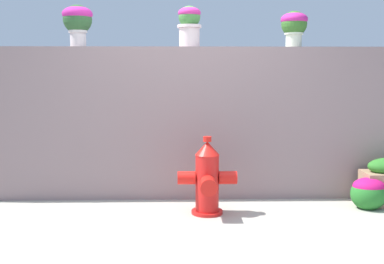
{
  "coord_description": "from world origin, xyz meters",
  "views": [
    {
      "loc": [
        -0.06,
        -4.18,
        1.4
      ],
      "look_at": [
        0.06,
        0.91,
        0.75
      ],
      "focal_mm": 44.8,
      "sensor_mm": 36.0,
      "label": 1
    }
  ],
  "objects_px": {
    "potted_plant_1": "(78,20)",
    "fire_hydrant": "(207,180)",
    "potted_plant_2": "(189,23)",
    "potted_plant_3": "(294,25)",
    "flower_bush_left": "(369,192)"
  },
  "relations": [
    {
      "from": "fire_hydrant",
      "to": "potted_plant_3",
      "type": "bearing_deg",
      "value": 37.1
    },
    {
      "from": "potted_plant_3",
      "to": "flower_bush_left",
      "type": "distance_m",
      "value": 1.95
    },
    {
      "from": "potted_plant_2",
      "to": "flower_bush_left",
      "type": "bearing_deg",
      "value": -16.37
    },
    {
      "from": "potted_plant_2",
      "to": "fire_hydrant",
      "type": "distance_m",
      "value": 1.72
    },
    {
      "from": "potted_plant_1",
      "to": "fire_hydrant",
      "type": "bearing_deg",
      "value": -27.78
    },
    {
      "from": "potted_plant_2",
      "to": "flower_bush_left",
      "type": "distance_m",
      "value": 2.58
    },
    {
      "from": "potted_plant_2",
      "to": "potted_plant_3",
      "type": "relative_size",
      "value": 1.11
    },
    {
      "from": "flower_bush_left",
      "to": "potted_plant_3",
      "type": "bearing_deg",
      "value": 138.84
    },
    {
      "from": "potted_plant_2",
      "to": "potted_plant_3",
      "type": "height_order",
      "value": "potted_plant_2"
    },
    {
      "from": "potted_plant_1",
      "to": "fire_hydrant",
      "type": "distance_m",
      "value": 2.23
    },
    {
      "from": "potted_plant_2",
      "to": "flower_bush_left",
      "type": "height_order",
      "value": "potted_plant_2"
    },
    {
      "from": "potted_plant_2",
      "to": "flower_bush_left",
      "type": "relative_size",
      "value": 1.21
    },
    {
      "from": "fire_hydrant",
      "to": "flower_bush_left",
      "type": "xyz_separation_m",
      "value": [
        1.66,
        0.16,
        -0.17
      ]
    },
    {
      "from": "potted_plant_1",
      "to": "potted_plant_3",
      "type": "bearing_deg",
      "value": 0.64
    },
    {
      "from": "potted_plant_1",
      "to": "potted_plant_3",
      "type": "height_order",
      "value": "potted_plant_1"
    }
  ]
}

